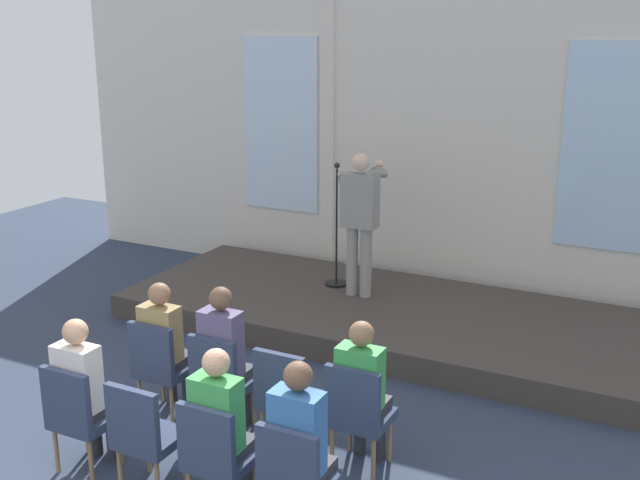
% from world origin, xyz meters
% --- Properties ---
extents(rear_partition, '(10.97, 0.14, 4.09)m').
position_xyz_m(rear_partition, '(0.02, 6.48, 2.05)').
color(rear_partition, silver).
rests_on(rear_partition, ground).
extents(stage_platform, '(6.14, 2.43, 0.29)m').
position_xyz_m(stage_platform, '(0.00, 4.97, 0.14)').
color(stage_platform, '#3F3833').
rests_on(stage_platform, ground).
extents(speaker, '(0.51, 0.69, 1.73)m').
position_xyz_m(speaker, '(-0.40, 5.15, 1.29)').
color(speaker, gray).
rests_on(speaker, stage_platform).
extents(mic_stand, '(0.28, 0.28, 1.55)m').
position_xyz_m(mic_stand, '(-0.80, 5.35, 0.62)').
color(mic_stand, black).
rests_on(mic_stand, stage_platform).
extents(chair_r0_c0, '(0.46, 0.44, 0.94)m').
position_xyz_m(chair_r0_c0, '(-0.98, 2.07, 0.53)').
color(chair_r0_c0, olive).
rests_on(chair_r0_c0, ground).
extents(audience_r0_c0, '(0.36, 0.39, 1.28)m').
position_xyz_m(audience_r0_c0, '(-0.98, 2.15, 0.71)').
color(audience_r0_c0, '#2D2D33').
rests_on(audience_r0_c0, ground).
extents(chair_r0_c1, '(0.46, 0.44, 0.94)m').
position_xyz_m(chair_r0_c1, '(-0.33, 2.07, 0.53)').
color(chair_r0_c1, olive).
rests_on(chair_r0_c1, ground).
extents(audience_r0_c1, '(0.36, 0.39, 1.35)m').
position_xyz_m(audience_r0_c1, '(-0.33, 2.15, 0.75)').
color(audience_r0_c1, '#2D2D33').
rests_on(audience_r0_c1, ground).
extents(chair_r0_c2, '(0.46, 0.44, 0.94)m').
position_xyz_m(chair_r0_c2, '(0.33, 2.07, 0.53)').
color(chair_r0_c2, olive).
rests_on(chair_r0_c2, ground).
extents(chair_r0_c3, '(0.46, 0.44, 0.94)m').
position_xyz_m(chair_r0_c3, '(0.98, 2.07, 0.53)').
color(chair_r0_c3, olive).
rests_on(chair_r0_c3, ground).
extents(audience_r0_c3, '(0.36, 0.39, 1.28)m').
position_xyz_m(audience_r0_c3, '(0.98, 2.15, 0.71)').
color(audience_r0_c3, '#2D2D33').
rests_on(audience_r0_c3, ground).
extents(chair_r1_c0, '(0.46, 0.44, 0.94)m').
position_xyz_m(chair_r1_c0, '(-0.98, 1.04, 0.53)').
color(chair_r1_c0, olive).
rests_on(chair_r1_c0, ground).
extents(audience_r1_c0, '(0.36, 0.39, 1.30)m').
position_xyz_m(audience_r1_c0, '(-0.98, 1.13, 0.73)').
color(audience_r1_c0, '#2D2D33').
rests_on(audience_r1_c0, ground).
extents(chair_r1_c1, '(0.46, 0.44, 0.94)m').
position_xyz_m(chair_r1_c1, '(-0.33, 1.04, 0.53)').
color(chair_r1_c1, olive).
rests_on(chair_r1_c1, ground).
extents(chair_r1_c2, '(0.46, 0.44, 0.94)m').
position_xyz_m(chair_r1_c2, '(0.33, 1.04, 0.53)').
color(chair_r1_c2, olive).
rests_on(chair_r1_c2, ground).
extents(audience_r1_c2, '(0.36, 0.39, 1.32)m').
position_xyz_m(audience_r1_c2, '(0.33, 1.13, 0.73)').
color(audience_r1_c2, '#2D2D33').
rests_on(audience_r1_c2, ground).
extents(chair_r1_c3, '(0.46, 0.44, 0.94)m').
position_xyz_m(chair_r1_c3, '(0.98, 1.04, 0.53)').
color(chair_r1_c3, olive).
rests_on(chair_r1_c3, ground).
extents(audience_r1_c3, '(0.36, 0.39, 1.36)m').
position_xyz_m(audience_r1_c3, '(0.98, 1.12, 0.75)').
color(audience_r1_c3, '#2D2D33').
rests_on(audience_r1_c3, ground).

